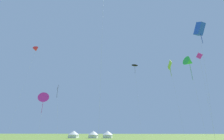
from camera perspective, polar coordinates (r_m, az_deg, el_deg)
The scene contains 11 objects.
kite_green_delta at distance 54.92m, azimuth 25.86°, elevation 2.59°, with size 4.03×3.96×24.03m.
kite_blue_box at distance 37.47m, azimuth 28.74°, elevation 12.71°, with size 3.10×2.65×22.82m.
kite_magenta_diamond at distance 45.57m, azimuth 28.80°, elevation 3.82°, with size 1.36×1.42×20.82m.
kite_black_parafoil at distance 56.22m, azimuth 8.11°, elevation 1.60°, with size 2.51×1.69×24.22m.
kite_lime_diamond at distance 45.07m, azimuth 19.94°, elevation 1.52°, with size 1.25×3.10×20.29m.
kite_black_diamond at distance 41.08m, azimuth -18.77°, elevation -6.60°, with size 2.28×1.90×12.89m.
kite_red_delta at distance 63.61m, azimuth -25.56°, elevation 6.62°, with size 3.41×3.67×30.78m.
kite_magenta_delta at distance 34.53m, azimuth -23.25°, elevation -9.53°, with size 2.81×2.90×9.35m.
festival_tent_center at distance 66.66m, azimuth -13.51°, elevation -21.28°, with size 3.97×3.97×2.58m.
festival_tent_right at distance 64.60m, azimuth -6.65°, elevation -21.75°, with size 3.83×3.83×2.49m.
festival_tent_left at distance 63.65m, azimuth -1.53°, elevation -21.87°, with size 3.85×3.85×2.50m.
Camera 1 is at (3.88, -2.96, 2.13)m, focal length 25.64 mm.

